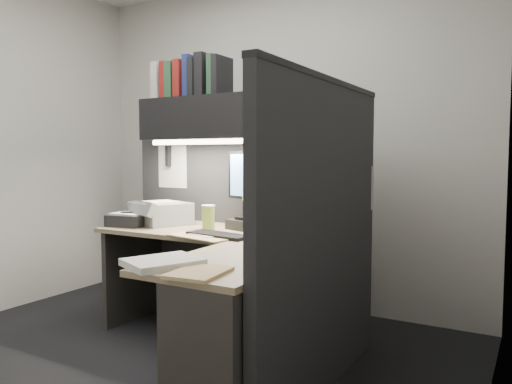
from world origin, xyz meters
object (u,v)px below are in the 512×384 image
desk (215,301)px  keyboard (219,235)px  monitor (254,199)px  overhead_shelf (240,117)px  telephone (317,227)px  coffee_cup (208,218)px  printer (160,213)px  notebook_stack (130,220)px

desk → keyboard: keyboard is taller
monitor → overhead_shelf: bearing=173.1°
telephone → coffee_cup: size_ratio=1.61×
coffee_cup → printer: (-0.48, 0.07, 0.00)m
overhead_shelf → printer: (-0.62, -0.13, -0.69)m
overhead_shelf → printer: size_ratio=3.88×
monitor → printer: bearing=-156.9°
monitor → keyboard: monitor is taller
desk → coffee_cup: 0.79m
desk → keyboard: size_ratio=3.90×
monitor → coffee_cup: 0.34m
printer → notebook_stack: (-0.13, -0.19, -0.04)m
desk → telephone: bearing=68.0°
overhead_shelf → telephone: bearing=-3.3°
desk → coffee_cup: (-0.44, 0.55, 0.37)m
overhead_shelf → keyboard: bearing=-77.5°
telephone → printer: 1.21m
keyboard → notebook_stack: notebook_stack is taller
monitor → notebook_stack: monitor is taller
keyboard → desk: bearing=-50.3°
monitor → keyboard: 0.40m
overhead_shelf → notebook_stack: (-0.74, -0.32, -0.73)m
keyboard → notebook_stack: bearing=-177.9°
coffee_cup → printer: 0.49m
coffee_cup → notebook_stack: 0.62m
printer → overhead_shelf: bearing=32.4°
notebook_stack → overhead_shelf: bearing=23.3°
keyboard → telephone: 0.63m
overhead_shelf → notebook_stack: 1.09m
keyboard → printer: (-0.71, 0.28, 0.07)m
telephone → notebook_stack: 1.36m
notebook_stack → monitor: bearing=15.7°
telephone → coffee_cup: (-0.73, -0.16, 0.03)m
keyboard → telephone: bearing=45.1°
overhead_shelf → desk: bearing=-68.2°
monitor → printer: monitor is taller
keyboard → overhead_shelf: bearing=110.8°
coffee_cup → notebook_stack: bearing=-168.8°
telephone → notebook_stack: (-1.33, -0.29, -0.01)m
notebook_stack → printer: bearing=56.4°
printer → keyboard: bearing=-1.0°
coffee_cup → printer: bearing=172.0°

